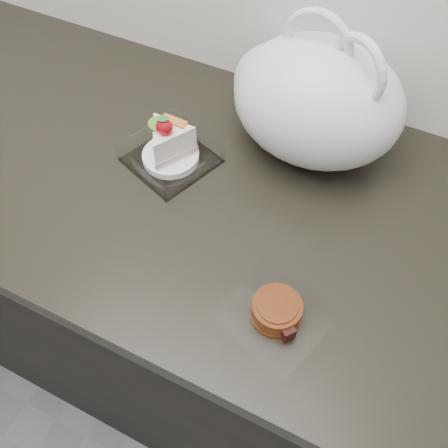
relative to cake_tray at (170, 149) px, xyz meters
The scene contains 4 objects.
counter 0.48m from the cake_tray, 153.27° to the right, with size 2.04×0.64×0.90m.
cake_tray is the anchor object (origin of this frame).
mooncake_wrap 0.36m from the cake_tray, 34.61° to the right, with size 0.18×0.17×0.03m.
plastic_bag 0.26m from the cake_tray, 36.92° to the left, with size 0.37×0.31×0.27m.
Camera 1 is at (0.42, 1.19, 1.57)m, focal length 40.00 mm.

